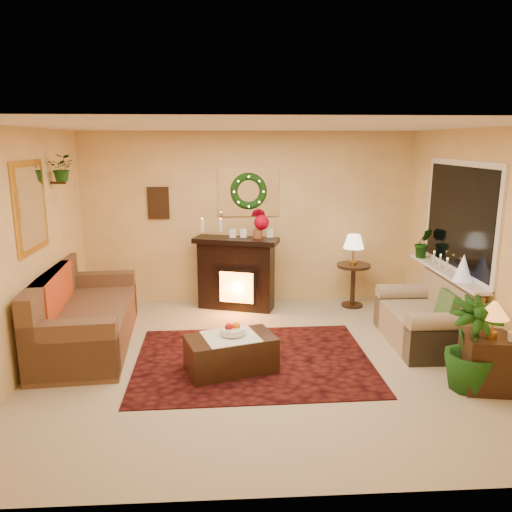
{
  "coord_description": "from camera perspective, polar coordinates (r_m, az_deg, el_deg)",
  "views": [
    {
      "loc": [
        -0.34,
        -5.28,
        2.45
      ],
      "look_at": [
        0.0,
        0.35,
        1.15
      ],
      "focal_mm": 35.0,
      "sensor_mm": 36.0,
      "label": 1
    }
  ],
  "objects": [
    {
      "name": "floor",
      "position": [
        5.83,
        0.21,
        -11.88
      ],
      "size": [
        5.0,
        5.0,
        0.0
      ],
      "primitive_type": "plane",
      "color": "beige",
      "rests_on": "ground"
    },
    {
      "name": "ceiling",
      "position": [
        5.29,
        0.23,
        14.62
      ],
      "size": [
        5.0,
        5.0,
        0.0
      ],
      "primitive_type": "plane",
      "color": "white",
      "rests_on": "ground"
    },
    {
      "name": "wall_back",
      "position": [
        7.62,
        -0.86,
        4.3
      ],
      "size": [
        5.0,
        5.0,
        0.0
      ],
      "primitive_type": "plane",
      "color": "#EFD88C",
      "rests_on": "ground"
    },
    {
      "name": "wall_front",
      "position": [
        3.25,
        2.76,
        -7.7
      ],
      "size": [
        5.0,
        5.0,
        0.0
      ],
      "primitive_type": "plane",
      "color": "#EFD88C",
      "rests_on": "ground"
    },
    {
      "name": "wall_left",
      "position": [
        5.82,
        -25.18,
        0.34
      ],
      "size": [
        4.5,
        4.5,
        0.0
      ],
      "primitive_type": "plane",
      "color": "#EFD88C",
      "rests_on": "ground"
    },
    {
      "name": "wall_right",
      "position": [
        6.1,
        24.37,
        0.95
      ],
      "size": [
        4.5,
        4.5,
        0.0
      ],
      "primitive_type": "plane",
      "color": "#EFD88C",
      "rests_on": "ground"
    },
    {
      "name": "area_rug",
      "position": [
        5.82,
        -0.32,
        -11.85
      ],
      "size": [
        2.7,
        2.05,
        0.01
      ],
      "primitive_type": "cube",
      "rotation": [
        0.0,
        0.0,
        0.02
      ],
      "color": "#53060F",
      "rests_on": "floor"
    },
    {
      "name": "sofa",
      "position": [
        6.43,
        -18.72,
        -6.05
      ],
      "size": [
        1.14,
        2.25,
        0.94
      ],
      "primitive_type": "cube",
      "rotation": [
        0.0,
        0.0,
        0.08
      ],
      "color": "#492B15",
      "rests_on": "floor"
    },
    {
      "name": "red_throw",
      "position": [
        6.57,
        -18.88,
        -5.41
      ],
      "size": [
        0.78,
        1.26,
        0.02
      ],
      "primitive_type": "cube",
      "color": "#C01305",
      "rests_on": "sofa"
    },
    {
      "name": "fireplace",
      "position": [
        7.4,
        -2.28,
        -1.89
      ],
      "size": [
        1.15,
        0.65,
        1.0
      ],
      "primitive_type": "cube",
      "rotation": [
        0.0,
        0.0,
        -0.3
      ],
      "color": "black",
      "rests_on": "floor"
    },
    {
      "name": "poinsettia",
      "position": [
        7.24,
        0.64,
        3.85
      ],
      "size": [
        0.22,
        0.22,
        0.22
      ],
      "primitive_type": "sphere",
      "color": "#AF001A",
      "rests_on": "fireplace"
    },
    {
      "name": "mantel_candle_a",
      "position": [
        7.27,
        -6.16,
        3.49
      ],
      "size": [
        0.06,
        0.06,
        0.19
      ],
      "primitive_type": "cylinder",
      "color": "white",
      "rests_on": "fireplace"
    },
    {
      "name": "mantel_candle_b",
      "position": [
        7.25,
        -4.06,
        3.51
      ],
      "size": [
        0.06,
        0.06,
        0.18
      ],
      "primitive_type": "cylinder",
      "color": "silver",
      "rests_on": "fireplace"
    },
    {
      "name": "mantel_mirror",
      "position": [
        7.55,
        -0.86,
        7.28
      ],
      "size": [
        0.92,
        0.02,
        0.72
      ],
      "primitive_type": "cube",
      "color": "white",
      "rests_on": "wall_back"
    },
    {
      "name": "wreath",
      "position": [
        7.51,
        -0.85,
        7.4
      ],
      "size": [
        0.55,
        0.11,
        0.55
      ],
      "primitive_type": "torus",
      "rotation": [
        1.57,
        0.0,
        0.0
      ],
      "color": "#194719",
      "rests_on": "wall_back"
    },
    {
      "name": "wall_art",
      "position": [
        7.63,
        -11.1,
        5.97
      ],
      "size": [
        0.32,
        0.03,
        0.48
      ],
      "primitive_type": "cube",
      "color": "#381E11",
      "rests_on": "wall_back"
    },
    {
      "name": "gold_mirror",
      "position": [
        6.01,
        -24.38,
        5.15
      ],
      "size": [
        0.03,
        0.84,
        1.0
      ],
      "primitive_type": "cube",
      "color": "gold",
      "rests_on": "wall_left"
    },
    {
      "name": "hanging_plant",
      "position": [
        6.65,
        -21.16,
        7.99
      ],
      "size": [
        0.33,
        0.28,
        0.36
      ],
      "primitive_type": "imported",
      "color": "#194719",
      "rests_on": "wall_left"
    },
    {
      "name": "loveseat",
      "position": [
        6.49,
        18.53,
        -5.93
      ],
      "size": [
        0.81,
        1.38,
        0.8
      ],
      "primitive_type": "cube",
      "rotation": [
        0.0,
        0.0,
        -0.01
      ],
      "color": "tan",
      "rests_on": "floor"
    },
    {
      "name": "window_frame",
      "position": [
        6.53,
        22.26,
        4.11
      ],
      "size": [
        0.03,
        1.86,
        1.36
      ],
      "primitive_type": "cube",
      "color": "white",
      "rests_on": "wall_right"
    },
    {
      "name": "window_glass",
      "position": [
        6.53,
        22.14,
        4.11
      ],
      "size": [
        0.02,
        1.7,
        1.22
      ],
      "primitive_type": "cube",
      "color": "black",
      "rests_on": "wall_right"
    },
    {
      "name": "window_sill",
      "position": [
        6.62,
        20.93,
        -1.7
      ],
      "size": [
        0.22,
        1.86,
        0.04
      ],
      "primitive_type": "cube",
      "color": "white",
      "rests_on": "wall_right"
    },
    {
      "name": "mini_tree",
      "position": [
        6.15,
        22.59,
        -1.28
      ],
      "size": [
        0.22,
        0.22,
        0.32
      ],
      "primitive_type": "cone",
      "color": "silver",
      "rests_on": "window_sill"
    },
    {
      "name": "sill_plant",
      "position": [
        7.17,
        18.57,
        1.33
      ],
      "size": [
        0.3,
        0.24,
        0.54
      ],
      "primitive_type": "imported",
      "color": "#1E4818",
      "rests_on": "window_sill"
    },
    {
      "name": "side_table_round",
      "position": [
        7.68,
        11.0,
        -3.32
      ],
      "size": [
        0.54,
        0.54,
        0.65
      ],
      "primitive_type": "cylinder",
      "rotation": [
        0.0,
        0.0,
        -0.07
      ],
      "color": "#37130C",
      "rests_on": "floor"
    },
    {
      "name": "lamp_cream",
      "position": [
        7.51,
        11.07,
        0.68
      ],
      "size": [
        0.3,
        0.3,
        0.47
      ],
      "primitive_type": "cone",
      "color": "#F8E0BD",
      "rests_on": "side_table_round"
    },
    {
      "name": "end_table_square",
      "position": [
        5.63,
        24.86,
        -11.06
      ],
      "size": [
        0.53,
        0.53,
        0.56
      ],
      "primitive_type": "cube",
      "rotation": [
        0.0,
        0.0,
        -0.17
      ],
      "color": "black",
      "rests_on": "floor"
    },
    {
      "name": "lamp_tiffany",
      "position": [
        5.44,
        25.47,
        -6.6
      ],
      "size": [
        0.29,
        0.29,
        0.42
      ],
      "primitive_type": "cone",
      "color": "orange",
      "rests_on": "end_table_square"
    },
    {
      "name": "coffee_table",
      "position": [
        5.51,
        -2.9,
        -10.99
      ],
      "size": [
        1.05,
        0.77,
        0.39
      ],
      "primitive_type": "cube",
      "rotation": [
        0.0,
        0.0,
        0.3
      ],
      "color": "#372016",
      "rests_on": "floor"
    },
    {
      "name": "fruit_bowl",
      "position": [
        5.45,
        -2.68,
        -8.54
      ],
      "size": [
        0.27,
        0.27,
        0.06
      ],
      "primitive_type": "cylinder",
      "color": "silver",
      "rests_on": "coffee_table"
    },
    {
      "name": "floor_palm",
      "position": [
        5.48,
        23.43,
        -9.55
      ],
      "size": [
        1.65,
        1.65,
        2.84
      ],
      "primitive_type": "imported",
      "rotation": [
        0.0,
        0.0,
        0.04
      ],
      "color": "#143613",
      "rests_on": "floor"
    }
  ]
}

